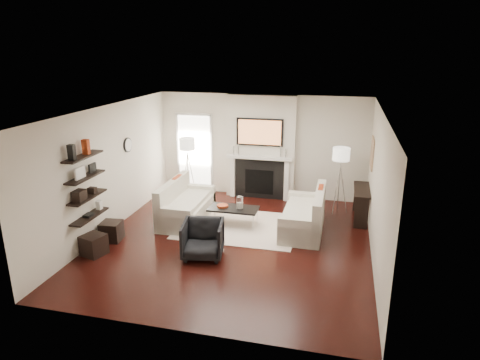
% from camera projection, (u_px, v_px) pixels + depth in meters
% --- Properties ---
extents(room_envelope, '(6.00, 6.00, 6.00)m').
position_uv_depth(room_envelope, '(233.00, 179.00, 8.44)').
color(room_envelope, black).
rests_on(room_envelope, ground).
extents(chimney_breast, '(1.80, 0.25, 2.70)m').
position_uv_depth(chimney_breast, '(261.00, 147.00, 11.11)').
color(chimney_breast, silver).
rests_on(chimney_breast, floor).
extents(fireplace_surround, '(1.30, 0.02, 1.04)m').
position_uv_depth(fireplace_surround, '(259.00, 179.00, 11.23)').
color(fireplace_surround, black).
rests_on(fireplace_surround, floor).
extents(firebox, '(0.75, 0.02, 0.65)m').
position_uv_depth(firebox, '(259.00, 182.00, 11.25)').
color(firebox, black).
rests_on(firebox, floor).
extents(mantel_pilaster_l, '(0.12, 0.08, 1.10)m').
position_uv_depth(mantel_pilaster_l, '(233.00, 177.00, 11.36)').
color(mantel_pilaster_l, white).
rests_on(mantel_pilaster_l, floor).
extents(mantel_pilaster_r, '(0.12, 0.08, 1.10)m').
position_uv_depth(mantel_pilaster_r, '(286.00, 180.00, 11.03)').
color(mantel_pilaster_r, white).
rests_on(mantel_pilaster_r, floor).
extents(mantel_shelf, '(1.70, 0.18, 0.07)m').
position_uv_depth(mantel_shelf, '(259.00, 158.00, 11.01)').
color(mantel_shelf, white).
rests_on(mantel_shelf, chimney_breast).
extents(tv_body, '(1.20, 0.06, 0.70)m').
position_uv_depth(tv_body, '(260.00, 132.00, 10.83)').
color(tv_body, black).
rests_on(tv_body, chimney_breast).
extents(tv_screen, '(1.10, 0.00, 0.62)m').
position_uv_depth(tv_screen, '(259.00, 132.00, 10.80)').
color(tv_screen, '#BF723F').
rests_on(tv_screen, tv_body).
extents(candlestick_l_tall, '(0.04, 0.04, 0.30)m').
position_uv_depth(candlestick_l_tall, '(239.00, 149.00, 11.09)').
color(candlestick_l_tall, silver).
rests_on(candlestick_l_tall, mantel_shelf).
extents(candlestick_l_short, '(0.04, 0.04, 0.24)m').
position_uv_depth(candlestick_l_short, '(234.00, 150.00, 11.12)').
color(candlestick_l_short, silver).
rests_on(candlestick_l_short, mantel_shelf).
extents(candlestick_r_tall, '(0.04, 0.04, 0.30)m').
position_uv_depth(candlestick_r_tall, '(281.00, 152.00, 10.84)').
color(candlestick_r_tall, silver).
rests_on(candlestick_r_tall, mantel_shelf).
extents(candlestick_r_short, '(0.04, 0.04, 0.24)m').
position_uv_depth(candlestick_r_short, '(286.00, 153.00, 10.82)').
color(candlestick_r_short, silver).
rests_on(candlestick_r_short, mantel_shelf).
extents(hallway_panel, '(0.90, 0.02, 2.10)m').
position_uv_depth(hallway_panel, '(195.00, 154.00, 11.72)').
color(hallway_panel, white).
rests_on(hallway_panel, floor).
extents(door_trim_l, '(0.06, 0.06, 2.16)m').
position_uv_depth(door_trim_l, '(178.00, 153.00, 11.81)').
color(door_trim_l, white).
rests_on(door_trim_l, floor).
extents(door_trim_r, '(0.06, 0.06, 2.16)m').
position_uv_depth(door_trim_r, '(212.00, 155.00, 11.59)').
color(door_trim_r, white).
rests_on(door_trim_r, floor).
extents(door_trim_top, '(1.02, 0.06, 0.06)m').
position_uv_depth(door_trim_top, '(194.00, 114.00, 11.37)').
color(door_trim_top, white).
rests_on(door_trim_top, wall_back).
extents(rug, '(2.60, 2.00, 0.01)m').
position_uv_depth(rug, '(238.00, 226.00, 9.58)').
color(rug, beige).
rests_on(rug, floor).
extents(loveseat_left_base, '(0.85, 1.80, 0.42)m').
position_uv_depth(loveseat_left_base, '(187.00, 211.00, 9.88)').
color(loveseat_left_base, beige).
rests_on(loveseat_left_base, floor).
extents(loveseat_left_back, '(0.18, 1.80, 0.80)m').
position_uv_depth(loveseat_left_back, '(173.00, 197.00, 9.86)').
color(loveseat_left_back, beige).
rests_on(loveseat_left_back, floor).
extents(loveseat_left_arm_n, '(0.85, 0.18, 0.60)m').
position_uv_depth(loveseat_left_arm_n, '(173.00, 221.00, 9.10)').
color(loveseat_left_arm_n, beige).
rests_on(loveseat_left_arm_n, floor).
extents(loveseat_left_arm_s, '(0.85, 0.18, 0.60)m').
position_uv_depth(loveseat_left_arm_s, '(198.00, 196.00, 10.60)').
color(loveseat_left_arm_s, beige).
rests_on(loveseat_left_arm_s, floor).
extents(loveseat_left_cushion, '(0.63, 1.44, 0.10)m').
position_uv_depth(loveseat_left_cushion, '(189.00, 201.00, 9.79)').
color(loveseat_left_cushion, beige).
rests_on(loveseat_left_cushion, loveseat_left_base).
extents(pillow_left_orange, '(0.10, 0.42, 0.42)m').
position_uv_depth(pillow_left_orange, '(177.00, 185.00, 10.08)').
color(pillow_left_orange, '#9E3313').
rests_on(pillow_left_orange, loveseat_left_cushion).
extents(pillow_left_charcoal, '(0.10, 0.40, 0.40)m').
position_uv_depth(pillow_left_charcoal, '(167.00, 194.00, 9.52)').
color(pillow_left_charcoal, black).
rests_on(pillow_left_charcoal, loveseat_left_cushion).
extents(loveseat_right_base, '(0.85, 1.80, 0.42)m').
position_uv_depth(loveseat_right_base, '(303.00, 221.00, 9.31)').
color(loveseat_right_base, beige).
rests_on(loveseat_right_base, floor).
extents(loveseat_right_back, '(0.18, 1.80, 0.80)m').
position_uv_depth(loveseat_right_back, '(319.00, 209.00, 9.14)').
color(loveseat_right_back, beige).
rests_on(loveseat_right_back, floor).
extents(loveseat_right_arm_n, '(0.85, 0.18, 0.60)m').
position_uv_depth(loveseat_right_arm_n, '(299.00, 233.00, 8.54)').
color(loveseat_right_arm_n, beige).
rests_on(loveseat_right_arm_n, floor).
extents(loveseat_right_arm_s, '(0.85, 0.18, 0.60)m').
position_uv_depth(loveseat_right_arm_s, '(306.00, 205.00, 10.04)').
color(loveseat_right_arm_s, beige).
rests_on(loveseat_right_arm_s, floor).
extents(loveseat_right_cushion, '(0.63, 1.44, 0.10)m').
position_uv_depth(loveseat_right_cushion, '(301.00, 210.00, 9.25)').
color(loveseat_right_cushion, beige).
rests_on(loveseat_right_cushion, loveseat_right_base).
extents(pillow_right_orange, '(0.10, 0.42, 0.42)m').
position_uv_depth(pillow_right_orange, '(320.00, 196.00, 9.36)').
color(pillow_right_orange, '#9E3313').
rests_on(pillow_right_orange, loveseat_right_cushion).
extents(pillow_right_charcoal, '(0.10, 0.40, 0.40)m').
position_uv_depth(pillow_right_charcoal, '(319.00, 206.00, 8.81)').
color(pillow_right_charcoal, black).
rests_on(pillow_right_charcoal, loveseat_right_cushion).
extents(coffee_table, '(1.10, 0.55, 0.04)m').
position_uv_depth(coffee_table, '(233.00, 209.00, 9.53)').
color(coffee_table, black).
rests_on(coffee_table, floor).
extents(coffee_leg_nw, '(0.02, 0.02, 0.38)m').
position_uv_depth(coffee_leg_nw, '(209.00, 219.00, 9.50)').
color(coffee_leg_nw, silver).
rests_on(coffee_leg_nw, floor).
extents(coffee_leg_ne, '(0.02, 0.02, 0.38)m').
position_uv_depth(coffee_leg_ne, '(253.00, 223.00, 9.27)').
color(coffee_leg_ne, silver).
rests_on(coffee_leg_ne, floor).
extents(coffee_leg_sw, '(0.02, 0.02, 0.38)m').
position_uv_depth(coffee_leg_sw, '(215.00, 212.00, 9.91)').
color(coffee_leg_sw, silver).
rests_on(coffee_leg_sw, floor).
extents(coffee_leg_se, '(0.02, 0.02, 0.38)m').
position_uv_depth(coffee_leg_se, '(257.00, 216.00, 9.68)').
color(coffee_leg_se, silver).
rests_on(coffee_leg_se, floor).
extents(hurricane_glass, '(0.15, 0.15, 0.27)m').
position_uv_depth(hurricane_glass, '(240.00, 202.00, 9.45)').
color(hurricane_glass, white).
rests_on(hurricane_glass, coffee_table).
extents(hurricane_candle, '(0.10, 0.10, 0.14)m').
position_uv_depth(hurricane_candle, '(240.00, 205.00, 9.47)').
color(hurricane_candle, white).
rests_on(hurricane_candle, coffee_table).
extents(copper_bowl, '(0.26, 0.26, 0.04)m').
position_uv_depth(copper_bowl, '(223.00, 206.00, 9.57)').
color(copper_bowl, '#C64721').
rests_on(copper_bowl, coffee_table).
extents(armchair, '(0.87, 0.83, 0.77)m').
position_uv_depth(armchair, '(203.00, 238.00, 8.11)').
color(armchair, black).
rests_on(armchair, floor).
extents(lamp_left_post, '(0.02, 0.02, 1.20)m').
position_uv_depth(lamp_left_post, '(188.00, 175.00, 11.31)').
color(lamp_left_post, silver).
rests_on(lamp_left_post, floor).
extents(lamp_left_shade, '(0.40, 0.40, 0.30)m').
position_uv_depth(lamp_left_shade, '(187.00, 144.00, 11.06)').
color(lamp_left_shade, white).
rests_on(lamp_left_shade, lamp_left_post).
extents(lamp_left_leg_a, '(0.25, 0.02, 1.23)m').
position_uv_depth(lamp_left_leg_a, '(192.00, 175.00, 11.28)').
color(lamp_left_leg_a, silver).
rests_on(lamp_left_leg_a, floor).
extents(lamp_left_leg_b, '(0.14, 0.22, 1.23)m').
position_uv_depth(lamp_left_leg_b, '(188.00, 174.00, 11.41)').
color(lamp_left_leg_b, silver).
rests_on(lamp_left_leg_b, floor).
extents(lamp_left_leg_c, '(0.14, 0.22, 1.23)m').
position_uv_depth(lamp_left_leg_c, '(185.00, 176.00, 11.23)').
color(lamp_left_leg_c, silver).
rests_on(lamp_left_leg_c, floor).
extents(lamp_right_post, '(0.02, 0.02, 1.20)m').
position_uv_depth(lamp_right_post, '(339.00, 188.00, 10.25)').
color(lamp_right_post, silver).
rests_on(lamp_right_post, floor).
extents(lamp_right_shade, '(0.40, 0.40, 0.30)m').
position_uv_depth(lamp_right_shade, '(341.00, 154.00, 10.00)').
color(lamp_right_shade, white).
rests_on(lamp_right_shade, lamp_right_post).
extents(lamp_right_leg_a, '(0.25, 0.02, 1.23)m').
position_uv_depth(lamp_right_leg_a, '(343.00, 189.00, 10.23)').
color(lamp_right_leg_a, silver).
rests_on(lamp_right_leg_a, floor).
extents(lamp_right_leg_b, '(0.14, 0.22, 1.23)m').
position_uv_depth(lamp_right_leg_b, '(337.00, 187.00, 10.36)').
color(lamp_right_leg_b, silver).
rests_on(lamp_right_leg_b, floor).
extents(lamp_right_leg_c, '(0.14, 0.22, 1.23)m').
position_uv_depth(lamp_right_leg_c, '(336.00, 189.00, 10.18)').
color(lamp_right_leg_c, silver).
rests_on(lamp_right_leg_c, floor).
extents(console_top, '(0.35, 1.20, 0.04)m').
position_uv_depth(console_top, '(362.00, 190.00, 9.77)').
color(console_top, black).
rests_on(console_top, floor).
extents(console_leg_n, '(0.30, 0.04, 0.71)m').
position_uv_depth(console_leg_n, '(361.00, 214.00, 9.37)').
color(console_leg_n, black).
rests_on(console_leg_n, floor).
extents(console_leg_s, '(0.30, 0.04, 0.71)m').
position_uv_depth(console_leg_s, '(360.00, 197.00, 10.39)').
color(console_leg_s, black).
rests_on(console_leg_s, floor).
extents(wall_art, '(0.03, 0.70, 0.70)m').
position_uv_depth(wall_art, '(372.00, 153.00, 9.67)').
color(wall_art, tan).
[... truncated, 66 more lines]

